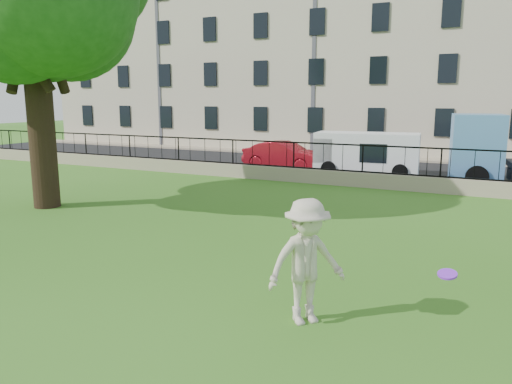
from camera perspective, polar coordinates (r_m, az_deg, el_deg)
The scene contains 10 objects.
ground at distance 10.02m, azimuth -5.77°, elevation -10.24°, with size 120.00×120.00×0.00m, color #346C19.
retaining_wall at distance 20.79m, azimuth 12.00°, elevation 1.40°, with size 50.00×0.40×0.60m, color tan.
iron_railing at distance 20.67m, azimuth 12.09°, elevation 3.73°, with size 50.00×0.05×1.13m.
street at distance 25.37m, azimuth 14.63°, elevation 2.26°, with size 60.00×9.00×0.01m, color black.
sidewalk at distance 30.43m, azimuth 16.65°, elevation 3.61°, with size 60.00×1.40×0.12m, color tan.
building_row at distance 35.98m, azimuth 18.86°, elevation 15.47°, with size 56.40×10.40×13.80m.
man at distance 8.01m, azimuth 5.80°, elevation -7.94°, with size 1.32×0.76×2.04m, color beige.
frisbee at distance 7.60m, azimuth 21.02°, elevation -8.76°, with size 0.27×0.27×0.03m, color #8D2AF1.
red_sedan at distance 25.48m, azimuth 3.26°, elevation 4.20°, with size 1.48×4.24×1.40m, color #B31624.
white_van at distance 24.01m, azimuth 12.52°, elevation 4.26°, with size 4.72×1.84×1.98m, color white.
Camera 1 is at (5.01, -7.91, 3.57)m, focal length 35.00 mm.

